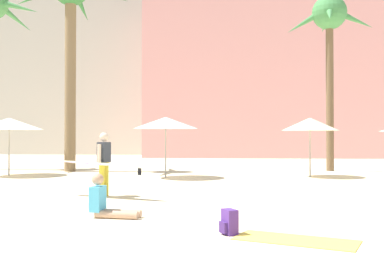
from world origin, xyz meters
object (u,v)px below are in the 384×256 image
object	(u,v)px
person_near_left	(107,203)
person_near_right	(103,162)
backpack	(229,222)
cafe_umbrella_2	(166,123)
palm_tree_center	(71,12)
beach_towel	(296,240)
cafe_umbrella_3	(310,124)
palm_tree_far_left	(329,26)
cafe_umbrella_1	(9,124)

from	to	relation	value
person_near_left	person_near_right	bearing A→B (deg)	114.10
backpack	person_near_left	bearing A→B (deg)	-58.09
cafe_umbrella_2	palm_tree_center	bearing A→B (deg)	148.56
backpack	person_near_right	size ratio (longest dim) A/B	0.14
beach_towel	person_near_left	world-z (taller)	person_near_left
cafe_umbrella_3	palm_tree_far_left	bearing A→B (deg)	66.07
palm_tree_center	person_near_left	size ratio (longest dim) A/B	9.16
palm_tree_center	cafe_umbrella_2	distance (m)	7.79
cafe_umbrella_1	cafe_umbrella_2	bearing A→B (deg)	-4.32
cafe_umbrella_1	backpack	distance (m)	14.47
palm_tree_far_left	cafe_umbrella_2	world-z (taller)	palm_tree_far_left
person_near_left	palm_tree_center	bearing A→B (deg)	119.59
cafe_umbrella_3	person_near_right	size ratio (longest dim) A/B	0.81
palm_tree_far_left	palm_tree_center	bearing A→B (deg)	-174.10
palm_tree_far_left	person_near_right	xyz separation A→B (m)	(-8.15, -10.20, -5.93)
cafe_umbrella_3	backpack	size ratio (longest dim) A/B	5.68
cafe_umbrella_2	person_near_left	xyz separation A→B (m)	(0.02, -9.11, -1.86)
cafe_umbrella_3	backpack	distance (m)	12.05
backpack	palm_tree_center	bearing A→B (deg)	-88.84
palm_tree_center	cafe_umbrella_1	xyz separation A→B (m)	(-1.75, -2.48, -5.30)
beach_towel	person_near_left	size ratio (longest dim) A/B	1.83
beach_towel	cafe_umbrella_3	bearing A→B (deg)	79.35
beach_towel	person_near_right	bearing A→B (deg)	131.77
cafe_umbrella_3	palm_tree_center	bearing A→B (deg)	168.76
cafe_umbrella_3	person_near_left	xyz separation A→B (m)	(-5.73, -9.97, -1.82)
palm_tree_far_left	person_near_left	world-z (taller)	palm_tree_far_left
cafe_umbrella_1	person_near_left	distance (m)	11.82
palm_tree_far_left	cafe_umbrella_3	distance (m)	6.00
cafe_umbrella_2	cafe_umbrella_3	xyz separation A→B (m)	(5.75, 0.87, -0.04)
beach_towel	cafe_umbrella_2	bearing A→B (deg)	107.87
palm_tree_center	person_near_right	xyz separation A→B (m)	(3.96, -8.95, -6.52)
palm_tree_center	beach_towel	xyz separation A→B (m)	(8.40, -13.93, -7.45)
person_near_right	cafe_umbrella_3	bearing A→B (deg)	-120.14
cafe_umbrella_3	cafe_umbrella_2	bearing A→B (deg)	-171.42
cafe_umbrella_2	backpack	distance (m)	11.04
cafe_umbrella_2	beach_towel	world-z (taller)	cafe_umbrella_2
backpack	person_near_right	distance (m)	5.76
person_near_right	beach_towel	bearing A→B (deg)	145.86
cafe_umbrella_1	palm_tree_center	bearing A→B (deg)	54.81
palm_tree_center	cafe_umbrella_2	size ratio (longest dim) A/B	3.73
palm_tree_center	person_near_right	distance (m)	11.76
cafe_umbrella_3	person_near_left	bearing A→B (deg)	-119.88
cafe_umbrella_2	cafe_umbrella_3	distance (m)	5.82
cafe_umbrella_1	backpack	xyz separation A→B (m)	(9.10, -11.07, -1.95)
cafe_umbrella_1	backpack	bearing A→B (deg)	-50.58
palm_tree_center	cafe_umbrella_3	bearing A→B (deg)	-11.24
backpack	person_near_right	bearing A→B (deg)	-80.90
beach_towel	person_near_left	distance (m)	3.97
palm_tree_center	cafe_umbrella_1	world-z (taller)	palm_tree_center
cafe_umbrella_2	beach_towel	xyz separation A→B (m)	(3.53, -10.95, -2.15)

